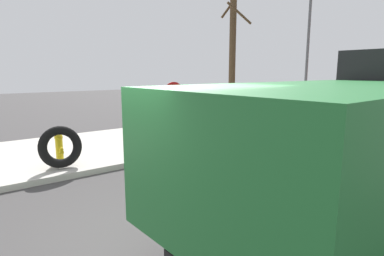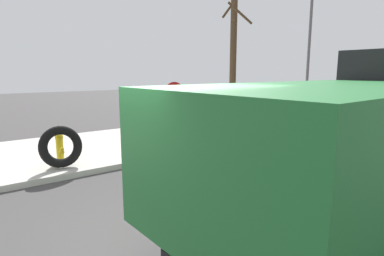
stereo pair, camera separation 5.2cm
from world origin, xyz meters
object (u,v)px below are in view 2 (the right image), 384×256
at_px(fire_hydrant, 60,147).
at_px(dump_truck_green, 369,133).
at_px(street_light_pole, 309,55).
at_px(stop_sign, 174,103).
at_px(bare_tree, 233,56).
at_px(loose_tire, 61,147).

bearing_deg(fire_hydrant, dump_truck_green, -64.74).
distance_m(fire_hydrant, street_light_pole, 10.87).
distance_m(stop_sign, bare_tree, 3.45).
bearing_deg(stop_sign, dump_truck_green, -92.40).
height_order(fire_hydrant, dump_truck_green, dump_truck_green).
height_order(loose_tire, stop_sign, stop_sign).
bearing_deg(loose_tire, street_light_pole, -0.06).
distance_m(fire_hydrant, bare_tree, 6.88).
distance_m(stop_sign, dump_truck_green, 5.94).
bearing_deg(loose_tire, bare_tree, 4.19).
bearing_deg(fire_hydrant, bare_tree, -0.64).
bearing_deg(fire_hydrant, street_light_pole, -3.04).
relative_size(stop_sign, bare_tree, 0.36).
distance_m(fire_hydrant, loose_tire, 0.57).
xyz_separation_m(fire_hydrant, street_light_pole, (10.51, -0.56, 2.73)).
height_order(stop_sign, dump_truck_green, dump_truck_green).
relative_size(fire_hydrant, bare_tree, 0.14).
height_order(stop_sign, street_light_pole, street_light_pole).
bearing_deg(stop_sign, loose_tire, 179.31).
height_order(fire_hydrant, loose_tire, loose_tire).
height_order(dump_truck_green, bare_tree, bare_tree).
bearing_deg(bare_tree, loose_tire, -175.81).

